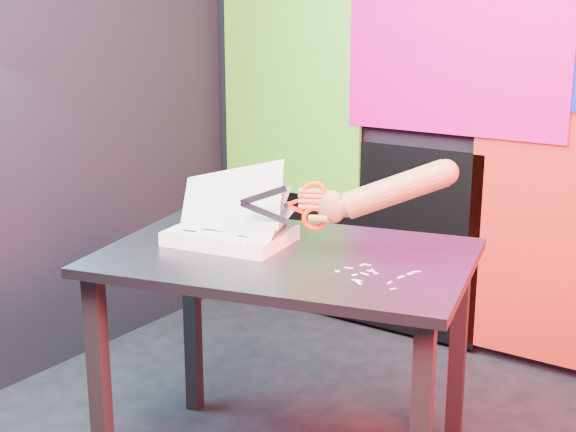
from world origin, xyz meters
The scene contains 7 objects.
room centered at (0.00, 0.00, 1.35)m, with size 3.01×3.01×2.71m.
backdrop centered at (0.06, 1.46, 0.96)m, with size 2.88×0.05×2.08m.
work_table centered at (-0.24, 0.26, 0.65)m, with size 1.22×0.96×0.75m.
printout_stack centered at (-0.45, 0.25, 0.78)m, with size 0.42×0.31×0.27m.
scissors centered at (-0.19, 0.29, 0.89)m, with size 0.24×0.12×0.15m.
hand_forearm centered at (0.01, 0.39, 0.94)m, with size 0.41×0.22×0.20m.
paper_clippings centered at (0.07, 0.23, 0.75)m, with size 0.21×0.19×0.00m.
Camera 1 is at (1.06, -1.61, 1.46)m, focal length 50.00 mm.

